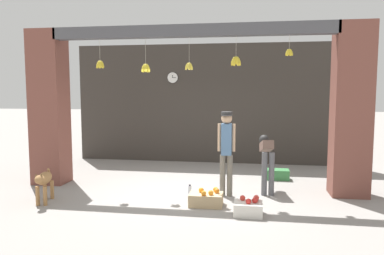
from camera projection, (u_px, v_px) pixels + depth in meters
The scene contains 13 objects.
ground_plane at pixel (188, 192), 7.65m from camera, with size 60.00×60.00×0.00m, color gray.
shop_back_wall at pixel (207, 104), 10.67m from camera, with size 7.64×0.12×3.37m, color #38332D.
shop_pillar_left at pixel (49, 108), 8.27m from camera, with size 0.70×0.60×3.37m, color brown.
shop_pillar_right at pixel (351, 110), 7.28m from camera, with size 0.70×0.60×3.37m, color brown.
storefront_awning at pixel (189, 33), 7.44m from camera, with size 5.74×0.29×0.95m.
dog at pixel (44, 181), 6.90m from camera, with size 0.34×0.80×0.61m.
shopkeeper at pixel (226, 147), 7.27m from camera, with size 0.34×0.27×1.66m.
worker_stooping at pixel (267, 156), 7.59m from camera, with size 0.29×0.86×1.12m.
fruit_crate_oranges at pixel (206, 199), 6.75m from camera, with size 0.59×0.41×0.31m.
fruit_crate_apples at pixel (249, 207), 6.25m from camera, with size 0.47×0.43×0.31m.
produce_box_green at pixel (277, 174), 8.73m from camera, with size 0.53×0.33×0.23m, color #387A42.
water_bottle at pixel (190, 191), 7.32m from camera, with size 0.07×0.07×0.24m.
wall_clock at pixel (173, 78), 10.68m from camera, with size 0.32×0.03×0.32m.
Camera 1 is at (1.25, -7.37, 2.09)m, focal length 35.00 mm.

